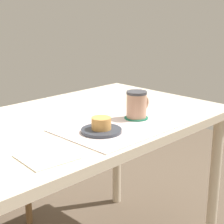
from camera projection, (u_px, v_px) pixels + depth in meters
name	position (u px, v px, depth m)	size (l,w,h in m)	color
dining_table	(75.00, 138.00, 1.51)	(1.27, 0.75, 0.73)	beige
placemat	(120.00, 126.00, 1.40)	(0.46, 0.32, 0.00)	silver
pastry_plate	(101.00, 131.00, 1.33)	(0.15, 0.15, 0.01)	#333842
pastry	(101.00, 123.00, 1.32)	(0.07, 0.07, 0.04)	tan
coffee_coaster	(136.00, 118.00, 1.49)	(0.09, 0.09, 0.01)	#196B4C
coffee_mug	(137.00, 104.00, 1.48)	(0.11, 0.08, 0.11)	tan
paper_napkin	(46.00, 157.00, 1.12)	(0.15, 0.15, 0.00)	silver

